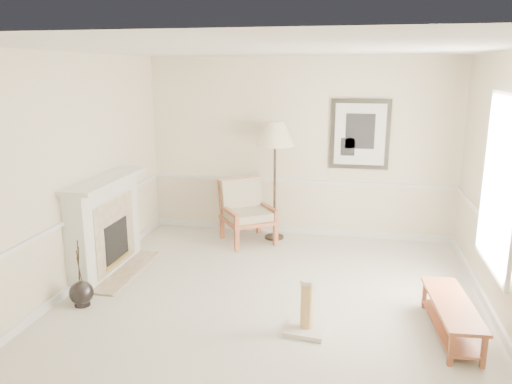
# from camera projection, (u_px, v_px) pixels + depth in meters

# --- Properties ---
(ground) EXTENTS (5.50, 5.50, 0.00)m
(ground) POSITION_uv_depth(u_px,v_px,m) (269.00, 306.00, 5.83)
(ground) COLOR silver
(ground) RESTS_ON ground
(room) EXTENTS (5.04, 5.54, 2.92)m
(room) POSITION_uv_depth(u_px,v_px,m) (284.00, 148.00, 5.43)
(room) COLOR beige
(room) RESTS_ON ground
(fireplace) EXTENTS (0.64, 1.64, 1.31)m
(fireplace) POSITION_uv_depth(u_px,v_px,m) (106.00, 226.00, 6.71)
(fireplace) COLOR white
(fireplace) RESTS_ON ground
(floor_vase) EXTENTS (0.28, 0.28, 0.82)m
(floor_vase) POSITION_uv_depth(u_px,v_px,m) (82.00, 294.00, 5.82)
(floor_vase) COLOR black
(floor_vase) RESTS_ON ground
(armchair) EXTENTS (1.06, 1.07, 0.98)m
(armchair) POSITION_uv_depth(u_px,v_px,m) (246.00, 208.00, 7.98)
(armchair) COLOR brown
(armchair) RESTS_ON ground
(floor_lamp) EXTENTS (0.75, 0.75, 1.90)m
(floor_lamp) POSITION_uv_depth(u_px,v_px,m) (275.00, 137.00, 7.78)
(floor_lamp) COLOR black
(floor_lamp) RESTS_ON ground
(bench) EXTENTS (0.49, 1.31, 0.37)m
(bench) POSITION_uv_depth(u_px,v_px,m) (452.00, 313.00, 5.16)
(bench) COLOR brown
(bench) RESTS_ON ground
(scratching_post) EXTENTS (0.46, 0.46, 0.58)m
(scratching_post) POSITION_uv_depth(u_px,v_px,m) (307.00, 315.00, 5.24)
(scratching_post) COLOR beige
(scratching_post) RESTS_ON ground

